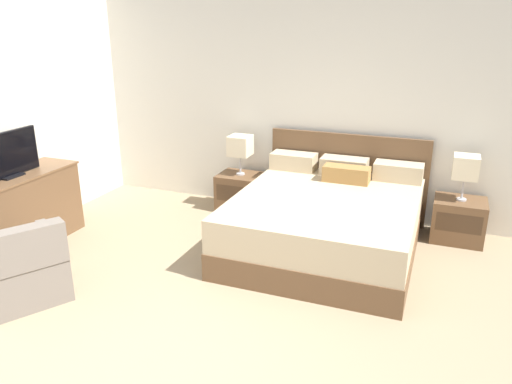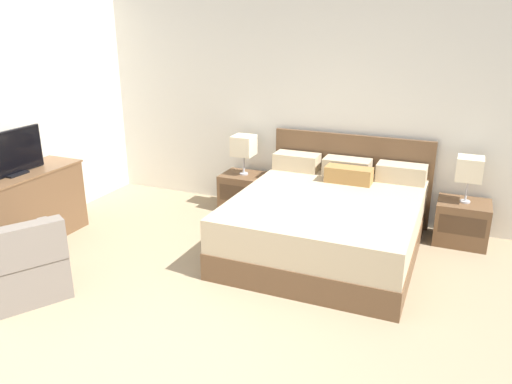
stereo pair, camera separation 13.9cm
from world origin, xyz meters
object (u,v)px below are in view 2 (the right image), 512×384
Objects in this scene: nightstand_left at (244,192)px; armchair_by_window at (22,267)px; bed at (328,221)px; table_lamp_left at (244,146)px; table_lamp_right at (470,169)px; tv at (11,154)px; nightstand_right at (462,222)px; dresser at (24,208)px.

armchair_by_window is (-0.93, -2.75, 0.04)m from nightstand_left.
bed is 1.62m from table_lamp_left.
table_lamp_right is 4.85m from tv.
bed is at bearing 41.36° from armchair_by_window.
table_lamp_right is 0.54× the size of armchair_by_window.
nightstand_left is 2.91m from armchair_by_window.
tv is at bearing -156.24° from table_lamp_right.
nightstand_right is at bearing -90.00° from table_lamp_right.
table_lamp_right reaches higher than armchair_by_window.
tv reaches higher than armchair_by_window.
tv reaches higher than dresser.
armchair_by_window is (-3.58, -2.75, 0.04)m from nightstand_right.
table_lamp_right is at bearing 0.00° from table_lamp_left.
table_lamp_right is at bearing 23.21° from dresser.
tv is (-1.78, -1.95, 0.80)m from nightstand_left.
bed is at bearing 20.03° from dresser.
nightstand_left is 2.61m from dresser.
table_lamp_left is 2.65m from dresser.
bed is 1.54m from nightstand_left.
dresser is at bearing -159.97° from bed.
tv is at bearing -132.39° from table_lamp_left.
table_lamp_right is at bearing 90.00° from nightstand_right.
nightstand_left is 1.10× the size of table_lamp_right.
bed reaches higher than dresser.
dresser is 1.22m from armchair_by_window.
bed reaches higher than nightstand_left.
bed is 3.40m from tv.
table_lamp_left is at bearing 180.00° from table_lamp_right.
nightstand_left is 1.10× the size of table_lamp_left.
nightstand_left is 0.62m from table_lamp_left.
tv is at bearing 136.72° from armchair_by_window.
bed is at bearing -30.01° from nightstand_left.
table_lamp_left is 0.36× the size of dresser.
table_lamp_right is 4.85m from dresser.
table_lamp_right is at bearing 23.76° from tv.
table_lamp_right is (1.33, 0.77, 0.52)m from bed.
table_lamp_left is (-1.33, 0.77, 0.52)m from bed.
tv reaches higher than nightstand_right.
nightstand_right is 4.83m from dresser.
table_lamp_right reaches higher than dresser.
table_lamp_left is at bearing 179.97° from nightstand_right.
nightstand_right is at bearing 30.03° from bed.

